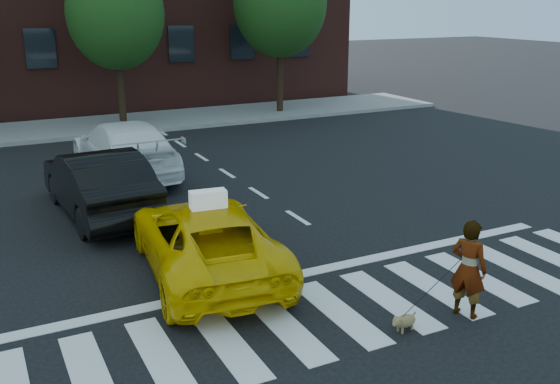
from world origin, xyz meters
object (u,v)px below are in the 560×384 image
tree_mid (115,1)px  dog (404,321)px  taxi (206,239)px  black_sedan (99,183)px  woman (469,269)px  white_suv (125,148)px

tree_mid → dog: tree_mid is taller
taxi → black_sedan: black_sedan is taller
black_sedan → woman: bearing=115.1°
white_suv → dog: white_suv is taller
black_sedan → white_suv: (1.38, 3.24, 0.01)m
white_suv → taxi: bearing=87.2°
woman → dog: (-1.21, 0.03, -0.65)m
tree_mid → taxi: bearing=-97.5°
black_sedan → dog: size_ratio=9.41×
woman → tree_mid: bearing=-18.9°
taxi → dog: taxi is taller
white_suv → dog: (1.65, -10.93, -0.63)m
black_sedan → dog: bearing=107.8°
taxi → white_suv: white_suv is taller
tree_mid → taxi: size_ratio=1.48×
tree_mid → white_suv: tree_mid is taller
taxi → black_sedan: (-1.10, 4.24, 0.12)m
black_sedan → dog: 8.29m
black_sedan → white_suv: size_ratio=0.87×
tree_mid → black_sedan: bearing=-106.3°
white_suv → dog: 11.07m
tree_mid → white_suv: (-1.62, -7.01, -4.05)m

